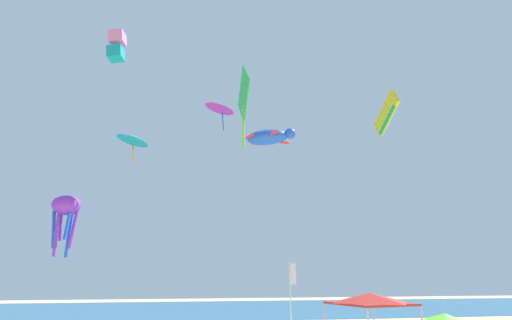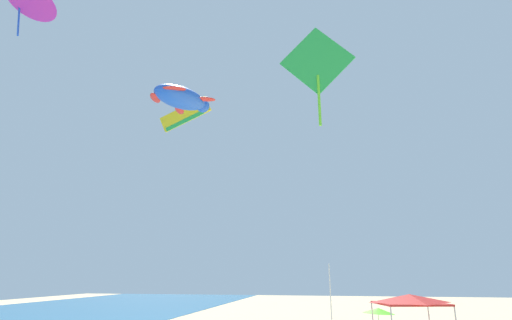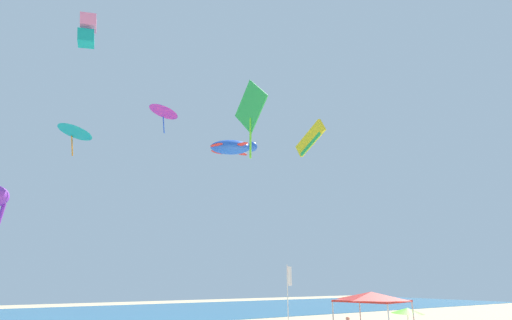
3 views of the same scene
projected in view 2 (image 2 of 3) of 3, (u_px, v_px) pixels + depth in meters
canopy_tent at (410, 300)px, 19.89m from camera, size 3.52×3.78×3.00m
beach_umbrella at (378, 311)px, 23.99m from camera, size 1.97×1.98×2.01m
banner_flag at (331, 303)px, 18.22m from camera, size 0.36×0.06×4.48m
kite_turtle_blue at (181, 98)px, 23.87m from camera, size 4.42×4.38×1.82m
kite_diamond_green at (317, 64)px, 19.01m from camera, size 0.17×3.76×5.38m
kite_parafoil_yellow at (185, 115)px, 39.01m from camera, size 1.20×5.54×3.34m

